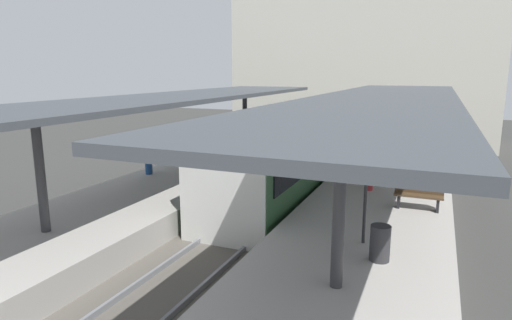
% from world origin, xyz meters
% --- Properties ---
extents(ground_plane, '(80.00, 80.00, 0.00)m').
position_xyz_m(ground_plane, '(0.00, 0.00, 0.00)').
color(ground_plane, '#383835').
extents(platform_left, '(4.40, 28.00, 1.00)m').
position_xyz_m(platform_left, '(-3.80, 0.00, 0.50)').
color(platform_left, '#ADA8A0').
rests_on(platform_left, ground_plane).
extents(platform_right, '(4.40, 28.00, 1.00)m').
position_xyz_m(platform_right, '(3.80, 0.00, 0.50)').
color(platform_right, '#ADA8A0').
rests_on(platform_right, ground_plane).
extents(track_ballast, '(3.20, 28.00, 0.20)m').
position_xyz_m(track_ballast, '(0.00, 0.00, 0.10)').
color(track_ballast, '#59544C').
rests_on(track_ballast, ground_plane).
extents(rail_near_side, '(0.08, 28.00, 0.14)m').
position_xyz_m(rail_near_side, '(-0.72, 0.00, 0.27)').
color(rail_near_side, slate).
rests_on(rail_near_side, track_ballast).
extents(rail_far_side, '(0.08, 28.00, 0.14)m').
position_xyz_m(rail_far_side, '(0.72, 0.00, 0.27)').
color(rail_far_side, slate).
rests_on(rail_far_side, track_ballast).
extents(commuter_train, '(2.78, 11.81, 3.10)m').
position_xyz_m(commuter_train, '(0.00, 3.53, 1.73)').
color(commuter_train, '#2D5633').
rests_on(commuter_train, track_ballast).
extents(canopy_left, '(4.18, 21.00, 3.18)m').
position_xyz_m(canopy_left, '(-3.80, 1.40, 4.06)').
color(canopy_left, '#333335').
rests_on(canopy_left, platform_left).
extents(canopy_right, '(4.18, 21.00, 3.32)m').
position_xyz_m(canopy_right, '(3.80, 1.40, 4.20)').
color(canopy_right, '#333335').
rests_on(canopy_right, platform_right).
extents(platform_bench, '(1.40, 0.41, 0.86)m').
position_xyz_m(platform_bench, '(5.01, 0.83, 1.46)').
color(platform_bench, black).
rests_on(platform_bench, platform_right).
extents(platform_sign, '(0.90, 0.08, 2.21)m').
position_xyz_m(platform_sign, '(3.93, -2.50, 2.62)').
color(platform_sign, '#262628').
rests_on(platform_sign, platform_right).
extents(litter_bin, '(0.44, 0.44, 0.80)m').
position_xyz_m(litter_bin, '(4.42, -3.37, 1.40)').
color(litter_bin, '#2D2D30').
rests_on(litter_bin, platform_right).
extents(passenger_near_bench, '(0.36, 0.36, 1.67)m').
position_xyz_m(passenger_near_bench, '(-2.27, 5.09, 1.87)').
color(passenger_near_bench, '#232328').
rests_on(passenger_near_bench, platform_left).
extents(passenger_mid_platform, '(0.36, 0.36, 1.64)m').
position_xyz_m(passenger_mid_platform, '(3.32, 2.42, 1.85)').
color(passenger_mid_platform, maroon).
rests_on(passenger_mid_platform, platform_right).
extents(passenger_far_end, '(0.36, 0.36, 1.68)m').
position_xyz_m(passenger_far_end, '(-5.23, 1.42, 1.87)').
color(passenger_far_end, navy).
rests_on(passenger_far_end, platform_left).
extents(station_building_backdrop, '(18.00, 6.00, 11.00)m').
position_xyz_m(station_building_backdrop, '(-0.02, 20.00, 5.50)').
color(station_building_backdrop, beige).
rests_on(station_building_backdrop, ground_plane).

